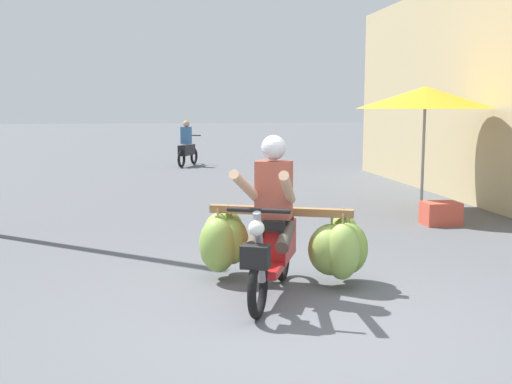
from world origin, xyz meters
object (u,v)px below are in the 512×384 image
(motorbike_distant_ahead_left, at_px, (187,148))
(produce_crate, at_px, (441,213))
(motorbike_main_loaded, at_px, (281,240))
(market_umbrella_near_shop, at_px, (425,98))

(motorbike_distant_ahead_left, relative_size, produce_crate, 2.72)
(motorbike_main_loaded, height_order, motorbike_distant_ahead_left, motorbike_main_loaded)
(market_umbrella_near_shop, xyz_separation_m, produce_crate, (-0.17, -1.11, -1.81))
(motorbike_main_loaded, xyz_separation_m, market_umbrella_near_shop, (3.28, 3.95, 1.51))
(market_umbrella_near_shop, height_order, produce_crate, market_umbrella_near_shop)
(motorbike_distant_ahead_left, bearing_deg, produce_crate, -70.37)
(motorbike_distant_ahead_left, xyz_separation_m, market_umbrella_near_shop, (3.73, -8.87, 1.42))
(motorbike_main_loaded, distance_m, market_umbrella_near_shop, 5.35)
(market_umbrella_near_shop, bearing_deg, motorbike_main_loaded, -129.68)
(motorbike_distant_ahead_left, bearing_deg, market_umbrella_near_shop, -67.19)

